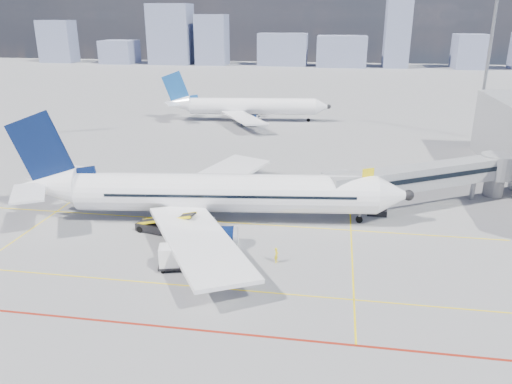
% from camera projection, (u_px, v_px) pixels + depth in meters
% --- Properties ---
extents(ground, '(420.00, 420.00, 0.00)m').
position_uv_depth(ground, '(205.00, 254.00, 48.00)').
color(ground, gray).
rests_on(ground, ground).
extents(apron_markings, '(90.00, 35.12, 0.01)m').
position_uv_depth(apron_markings, '(187.00, 273.00, 44.45)').
color(apron_markings, yellow).
rests_on(apron_markings, ground).
extents(jet_bridge, '(23.55, 15.78, 6.30)m').
position_uv_depth(jet_bridge, '(433.00, 176.00, 58.94)').
color(jet_bridge, '#92959A').
rests_on(jet_bridge, ground).
extents(floodlight_mast_ne, '(3.20, 0.61, 25.45)m').
position_uv_depth(floodlight_mast_ne, '(488.00, 63.00, 88.89)').
color(floodlight_mast_ne, gray).
rests_on(floodlight_mast_ne, ground).
extents(distant_skyline, '(255.82, 15.35, 28.03)m').
position_uv_depth(distant_skyline, '(301.00, 45.00, 222.44)').
color(distant_skyline, slate).
rests_on(distant_skyline, ground).
extents(main_aircraft, '(43.85, 38.11, 12.84)m').
position_uv_depth(main_aircraft, '(209.00, 193.00, 54.84)').
color(main_aircraft, white).
rests_on(main_aircraft, ground).
extents(second_aircraft, '(35.97, 31.27, 10.69)m').
position_uv_depth(second_aircraft, '(245.00, 106.00, 107.06)').
color(second_aircraft, white).
rests_on(second_aircraft, ground).
extents(baggage_tug, '(2.82, 2.33, 1.72)m').
position_uv_depth(baggage_tug, '(210.00, 256.00, 45.85)').
color(baggage_tug, white).
rests_on(baggage_tug, ground).
extents(cargo_dolly, '(4.42, 2.77, 2.25)m').
position_uv_depth(cargo_dolly, '(181.00, 256.00, 44.91)').
color(cargo_dolly, black).
rests_on(cargo_dolly, ground).
extents(belt_loader, '(7.00, 3.14, 2.81)m').
position_uv_depth(belt_loader, '(160.00, 226.00, 52.55)').
color(belt_loader, black).
rests_on(belt_loader, ground).
extents(ramp_worker, '(0.45, 0.60, 1.50)m').
position_uv_depth(ramp_worker, '(276.00, 255.00, 46.19)').
color(ramp_worker, yellow).
rests_on(ramp_worker, ground).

